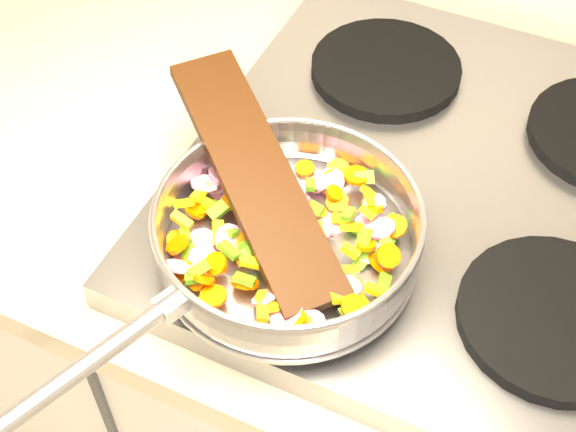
% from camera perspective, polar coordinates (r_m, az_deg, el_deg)
% --- Properties ---
extents(cooktop, '(0.60, 0.60, 0.04)m').
position_cam_1_polar(cooktop, '(0.94, 11.79, 1.61)').
color(cooktop, '#939399').
rests_on(cooktop, counter_top).
extents(grate_fl, '(0.19, 0.19, 0.02)m').
position_cam_1_polar(grate_fl, '(0.85, 0.33, -0.46)').
color(grate_fl, black).
rests_on(grate_fl, cooktop).
extents(grate_fr, '(0.19, 0.19, 0.02)m').
position_cam_1_polar(grate_fr, '(0.82, 18.45, -6.85)').
color(grate_fr, black).
rests_on(grate_fr, cooktop).
extents(grate_bl, '(0.19, 0.19, 0.02)m').
position_cam_1_polar(grate_bl, '(1.04, 6.97, 10.36)').
color(grate_bl, black).
rests_on(grate_bl, cooktop).
extents(saute_pan, '(0.31, 0.46, 0.06)m').
position_cam_1_polar(saute_pan, '(0.79, -0.13, -1.10)').
color(saute_pan, '#9E9EA5').
rests_on(saute_pan, grate_fl).
extents(vegetable_heap, '(0.25, 0.25, 0.05)m').
position_cam_1_polar(vegetable_heap, '(0.80, -0.38, -1.55)').
color(vegetable_heap, '#E05600').
rests_on(vegetable_heap, saute_pan).
extents(wooden_spatula, '(0.28, 0.25, 0.08)m').
position_cam_1_polar(wooden_spatula, '(0.81, -2.34, 2.92)').
color(wooden_spatula, black).
rests_on(wooden_spatula, saute_pan).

